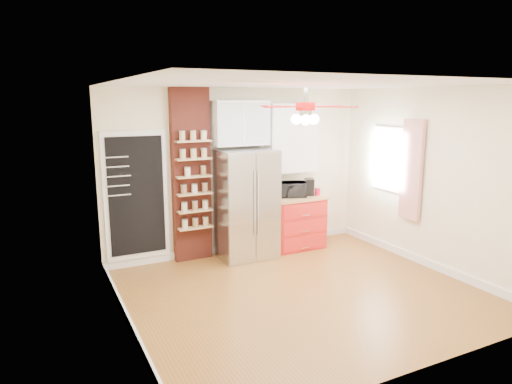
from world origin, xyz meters
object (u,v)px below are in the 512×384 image
red_cabinet (295,222)px  coffee_maker (309,187)px  ceiling_fan (306,107)px  canister_left (317,192)px  fridge (246,204)px  toaster_oven (292,189)px  pantry_jar_oats (187,172)px

red_cabinet → coffee_maker: coffee_maker is taller
red_cabinet → coffee_maker: 0.65m
red_cabinet → ceiling_fan: 2.75m
ceiling_fan → canister_left: 2.51m
fridge → ceiling_fan: (0.05, -1.63, 1.55)m
ceiling_fan → toaster_oven: size_ratio=3.05×
red_cabinet → coffee_maker: size_ratio=3.30×
toaster_oven → coffee_maker: bearing=20.1°
toaster_oven → pantry_jar_oats: 1.84m
coffee_maker → ceiling_fan: bearing=-100.6°
ceiling_fan → toaster_oven: (0.83, 1.68, -1.40)m
fridge → red_cabinet: bearing=3.0°
ceiling_fan → coffee_maker: 2.48m
fridge → pantry_jar_oats: 1.08m
fridge → toaster_oven: size_ratio=3.82×
ceiling_fan → toaster_oven: bearing=63.5°
ceiling_fan → pantry_jar_oats: 2.24m
toaster_oven → ceiling_fan: bearing=-96.8°
ceiling_fan → canister_left: ceiling_fan is taller
toaster_oven → coffee_maker: (0.35, 0.00, 0.02)m
coffee_maker → pantry_jar_oats: 2.18m
canister_left → toaster_oven: bearing=168.3°
ceiling_fan → canister_left: bearing=50.8°
fridge → red_cabinet: size_ratio=1.86×
fridge → pantry_jar_oats: bearing=171.5°
ceiling_fan → pantry_jar_oats: ceiling_fan is taller
fridge → red_cabinet: fridge is taller
toaster_oven → canister_left: (0.46, -0.09, -0.06)m
red_cabinet → canister_left: 0.64m
ceiling_fan → pantry_jar_oats: size_ratio=10.94×
fridge → pantry_jar_oats: (-0.91, 0.14, 0.56)m
toaster_oven → coffee_maker: 0.35m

